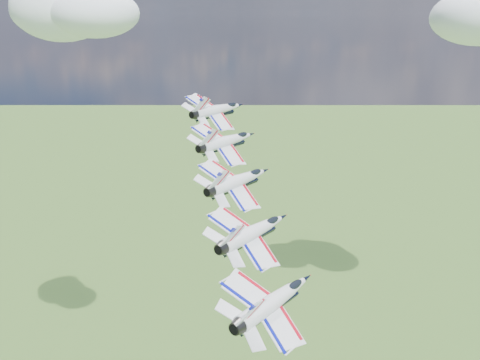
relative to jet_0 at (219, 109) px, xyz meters
The scene contains 6 objects.
cloud_left 73.71m from the jet_0, 156.02° to the left, with size 40.22×31.60×15.80m, color white.
jet_0 is the anchor object (origin of this frame).
jet_1 12.35m from the jet_0, 48.39° to the right, with size 10.34×15.31×4.57m, color white, non-canonical shape.
jet_2 24.70m from the jet_0, 48.39° to the right, with size 10.34×15.31×4.57m, color white, non-canonical shape.
jet_3 37.05m from the jet_0, 48.39° to the right, with size 10.34×15.31×4.57m, color white, non-canonical shape.
jet_4 49.40m from the jet_0, 48.39° to the right, with size 10.34×15.31×4.57m, color white, non-canonical shape.
Camera 1 is at (36.10, -66.03, 163.95)m, focal length 40.00 mm.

